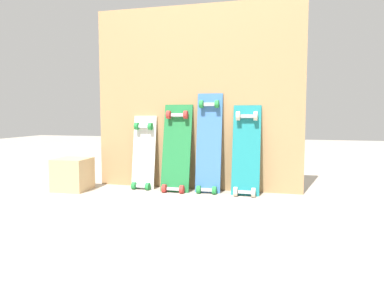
% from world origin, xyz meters
% --- Properties ---
extents(ground_plane, '(12.00, 12.00, 0.00)m').
position_xyz_m(ground_plane, '(0.00, 0.00, 0.00)').
color(ground_plane, '#A89E8E').
extents(plywood_wall_panel, '(1.70, 0.04, 1.48)m').
position_xyz_m(plywood_wall_panel, '(0.00, 0.07, 0.74)').
color(plywood_wall_panel, tan).
rests_on(plywood_wall_panel, ground).
extents(skateboard_white, '(0.19, 0.17, 0.66)m').
position_xyz_m(skateboard_white, '(-0.43, -0.02, 0.27)').
color(skateboard_white, silver).
rests_on(skateboard_white, ground).
extents(skateboard_green, '(0.23, 0.22, 0.76)m').
position_xyz_m(skateboard_green, '(-0.14, -0.04, 0.31)').
color(skateboard_green, '#1E7238').
rests_on(skateboard_green, ground).
extents(skateboard_blue, '(0.20, 0.18, 0.84)m').
position_xyz_m(skateboard_blue, '(0.12, -0.02, 0.36)').
color(skateboard_blue, '#386BAD').
rests_on(skateboard_blue, ground).
extents(skateboard_teal, '(0.21, 0.21, 0.74)m').
position_xyz_m(skateboard_teal, '(0.42, -0.04, 0.31)').
color(skateboard_teal, '#197A7F').
rests_on(skateboard_teal, ground).
extents(wooden_crate, '(0.27, 0.27, 0.26)m').
position_xyz_m(wooden_crate, '(-0.96, -0.23, 0.13)').
color(wooden_crate, tan).
rests_on(wooden_crate, ground).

